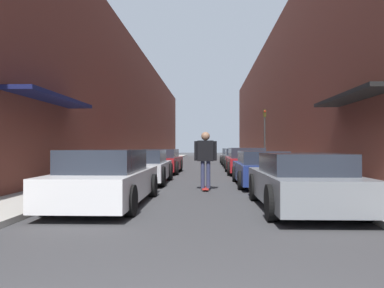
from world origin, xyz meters
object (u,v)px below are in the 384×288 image
object	(u,v)px
parked_car_right_0	(301,182)
parked_car_right_3	(237,158)
parked_car_right_2	(246,161)
skateboarder	(205,154)
parked_car_left_2	(162,161)
parked_car_right_4	(233,157)
parked_car_right_1	(261,169)
parked_car_left_0	(107,179)
parked_car_left_1	(142,167)
traffic_light	(265,132)

from	to	relation	value
parked_car_right_0	parked_car_right_3	xyz separation A→B (m)	(-0.18, 16.76, 0.01)
parked_car_right_2	skateboarder	distance (m)	7.72
parked_car_left_2	parked_car_right_2	xyz separation A→B (m)	(4.35, -0.22, 0.02)
parked_car_left_2	parked_car_right_4	world-z (taller)	same
parked_car_left_2	parked_car_right_1	world-z (taller)	parked_car_left_2
parked_car_left_0	parked_car_right_3	distance (m)	16.86
parked_car_right_1	parked_car_right_3	distance (m)	11.65
parked_car_left_0	parked_car_left_1	distance (m)	5.32
parked_car_right_3	parked_car_right_4	size ratio (longest dim) A/B	0.97
parked_car_left_1	parked_car_left_2	xyz separation A→B (m)	(0.08, 5.43, -0.00)
traffic_light	parked_car_right_3	bearing A→B (deg)	116.71
parked_car_left_2	parked_car_left_0	bearing A→B (deg)	-89.79
parked_car_left_2	traffic_light	bearing A→B (deg)	25.28
parked_car_left_0	traffic_light	bearing A→B (deg)	67.02
parked_car_left_1	parked_car_right_0	xyz separation A→B (m)	(4.57, -5.77, -0.01)
parked_car_left_2	parked_car_right_1	bearing A→B (deg)	-54.62
parked_car_right_2	parked_car_right_3	world-z (taller)	parked_car_right_2
parked_car_right_4	parked_car_right_0	bearing A→B (deg)	-89.70
parked_car_right_1	parked_car_right_2	world-z (taller)	parked_car_right_2
parked_car_left_0	parked_car_right_3	bearing A→B (deg)	75.32
parked_car_right_0	parked_car_left_1	bearing A→B (deg)	128.37
parked_car_right_0	parked_car_right_4	bearing A→B (deg)	90.30
parked_car_left_1	traffic_light	xyz separation A→B (m)	(5.83, 8.14, 1.64)
parked_car_left_2	parked_car_right_2	bearing A→B (deg)	-2.94
parked_car_right_2	parked_car_right_4	world-z (taller)	parked_car_right_2
skateboarder	traffic_light	world-z (taller)	traffic_light
parked_car_right_2	parked_car_right_4	bearing A→B (deg)	89.86
parked_car_right_0	traffic_light	world-z (taller)	traffic_light
parked_car_right_3	parked_car_left_2	bearing A→B (deg)	-127.77
parked_car_right_1	traffic_light	size ratio (longest dim) A/B	1.30
parked_car_left_2	parked_car_right_3	world-z (taller)	parked_car_right_3
parked_car_right_3	parked_car_right_0	bearing A→B (deg)	-89.40
parked_car_left_2	skateboarder	distance (m)	8.03
parked_car_left_0	parked_car_left_1	size ratio (longest dim) A/B	1.14
parked_car_right_1	parked_car_left_0	bearing A→B (deg)	-132.60
parked_car_right_0	parked_car_right_2	size ratio (longest dim) A/B	0.99
skateboarder	parked_car_left_0	bearing A→B (deg)	-126.86
parked_car_left_0	parked_car_left_1	bearing A→B (deg)	91.32
traffic_light	parked_car_left_0	bearing A→B (deg)	-112.98
parked_car_right_4	parked_car_right_3	bearing A→B (deg)	-90.73
parked_car_right_0	traffic_light	distance (m)	14.07
parked_car_right_0	parked_car_right_1	bearing A→B (deg)	91.85
parked_car_left_1	parked_car_right_2	distance (m)	6.83
parked_car_right_1	parked_car_right_2	bearing A→B (deg)	89.75
parked_car_left_1	traffic_light	world-z (taller)	traffic_light
parked_car_right_4	skateboarder	distance (m)	18.39
parked_car_right_2	traffic_light	xyz separation A→B (m)	(1.40, 2.94, 1.62)
parked_car_left_1	skateboarder	size ratio (longest dim) A/B	2.24
parked_car_left_1	parked_car_right_0	bearing A→B (deg)	-51.63
parked_car_left_1	parked_car_right_3	distance (m)	11.84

